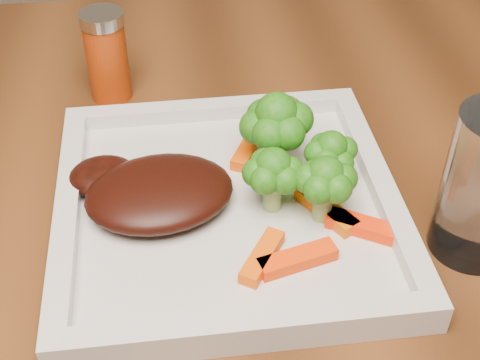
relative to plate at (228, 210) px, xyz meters
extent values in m
cube|color=silver|center=(0.00, 0.00, 0.00)|extent=(0.27, 0.27, 0.01)
ellipsoid|color=black|center=(-0.05, 0.00, 0.02)|extent=(0.13, 0.11, 0.03)
cube|color=#FF3B04|center=(0.04, -0.07, 0.01)|extent=(0.06, 0.03, 0.01)
cube|color=#FF2F04|center=(0.10, -0.04, 0.01)|extent=(0.06, 0.04, 0.01)
cube|color=#FB5704|center=(0.02, -0.06, 0.01)|extent=(0.04, 0.05, 0.01)
cube|color=#F85004|center=(0.03, 0.06, 0.01)|extent=(0.04, 0.05, 0.01)
cube|color=#EF6303|center=(0.08, -0.02, 0.01)|extent=(0.04, 0.06, 0.01)
cylinder|color=#A13108|center=(-0.10, 0.19, 0.04)|extent=(0.04, 0.04, 0.09)
camera|label=1|loc=(-0.04, -0.39, 0.37)|focal=50.00mm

